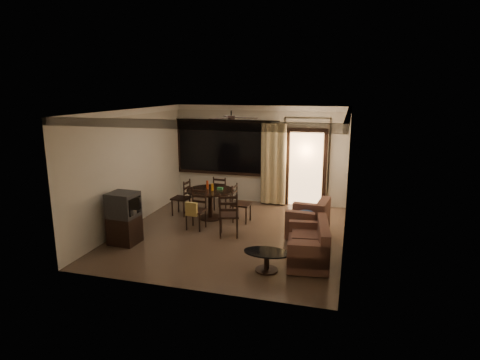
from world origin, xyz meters
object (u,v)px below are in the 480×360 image
(dining_chair_north, at_px, (222,200))
(dining_chair_west, at_px, (181,204))
(dining_chair_south, at_px, (196,217))
(coffee_table, at_px, (267,258))
(dining_table, at_px, (210,196))
(armchair, at_px, (310,222))
(tv_cabinet, at_px, (124,218))
(sofa, at_px, (311,246))
(dining_chair_east, at_px, (241,211))
(side_chair, at_px, (229,223))

(dining_chair_north, bearing_deg, dining_chair_west, 43.24)
(dining_chair_west, xyz_separation_m, dining_chair_south, (0.77, -0.91, 0.02))
(dining_chair_west, relative_size, coffee_table, 1.11)
(dining_table, xyz_separation_m, armchair, (2.61, -0.67, -0.24))
(tv_cabinet, relative_size, coffee_table, 1.32)
(dining_table, xyz_separation_m, coffee_table, (2.02, -2.61, -0.34))
(dining_chair_south, height_order, coffee_table, dining_chair_south)
(dining_chair_west, bearing_deg, dining_chair_north, 133.24)
(dining_chair_north, distance_m, armchair, 2.94)
(dining_table, xyz_separation_m, sofa, (2.75, -1.97, -0.29))
(dining_chair_east, bearing_deg, dining_chair_west, 90.00)
(armchair, xyz_separation_m, coffee_table, (-0.58, -1.94, -0.10))
(tv_cabinet, bearing_deg, side_chair, 29.19)
(dining_chair_east, distance_m, dining_chair_north, 1.15)
(dining_chair_east, relative_size, coffee_table, 1.11)
(dining_chair_west, relative_size, side_chair, 0.92)
(dining_chair_south, relative_size, coffee_table, 1.11)
(dining_chair_east, distance_m, side_chair, 1.05)
(dining_chair_east, relative_size, tv_cabinet, 0.85)
(dining_table, xyz_separation_m, dining_chair_north, (0.05, 0.78, -0.31))
(dining_chair_east, distance_m, coffee_table, 2.81)
(armchair, bearing_deg, dining_chair_north, 155.96)
(dining_table, height_order, armchair, dining_table)
(tv_cabinet, bearing_deg, dining_chair_east, 48.23)
(dining_chair_north, distance_m, coffee_table, 3.92)
(dining_chair_south, height_order, sofa, dining_chair_south)
(coffee_table, relative_size, side_chair, 0.82)
(dining_chair_east, distance_m, tv_cabinet, 2.90)
(dining_table, distance_m, coffee_table, 3.32)
(dining_chair_south, relative_size, tv_cabinet, 0.85)
(dining_chair_east, xyz_separation_m, side_chair, (0.00, -1.05, 0.03))
(coffee_table, xyz_separation_m, side_chair, (-1.19, 1.50, 0.06))
(dining_chair_south, bearing_deg, dining_table, 89.90)
(dining_chair_west, xyz_separation_m, dining_chair_north, (0.89, 0.73, 0.00))
(dining_chair_south, bearing_deg, side_chair, -11.62)
(dining_chair_east, height_order, dining_chair_south, same)
(dining_chair_south, height_order, dining_chair_north, same)
(dining_chair_west, height_order, dining_chair_east, same)
(dining_table, xyz_separation_m, dining_chair_west, (-0.84, 0.06, -0.31))
(dining_chair_east, height_order, tv_cabinet, tv_cabinet)
(armchair, bearing_deg, dining_chair_west, 173.69)
(dining_chair_west, height_order, dining_chair_north, same)
(dining_table, distance_m, side_chair, 1.41)
(tv_cabinet, bearing_deg, dining_chair_south, 50.59)
(dining_chair_north, bearing_deg, dining_chair_east, 136.76)
(dining_chair_north, bearing_deg, side_chair, 116.44)
(dining_chair_west, xyz_separation_m, dining_chair_east, (1.67, -0.12, 0.00))
(dining_chair_north, relative_size, armchair, 1.02)
(dining_chair_north, xyz_separation_m, side_chair, (0.78, -1.89, 0.03))
(tv_cabinet, height_order, coffee_table, tv_cabinet)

